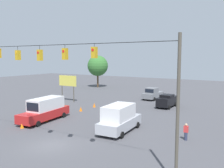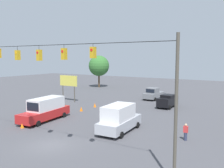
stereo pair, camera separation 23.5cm
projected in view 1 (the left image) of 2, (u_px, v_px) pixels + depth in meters
name	position (u px, v px, depth m)	size (l,w,h in m)	color
ground_plane	(51.00, 145.00, 21.50)	(140.00, 140.00, 0.00)	#47474C
overhead_signal_span	(40.00, 78.00, 20.09)	(22.64, 0.38, 8.97)	#4C473D
pickup_truck_grey_withflow_deep	(153.00, 94.00, 44.92)	(2.49, 5.20, 2.12)	slate
box_truck_silver_crossing_near	(119.00, 118.00, 25.37)	(2.80, 6.16, 2.79)	#A8AAB2
box_truck_red_parked_shoulder	(45.00, 109.00, 29.83)	(2.92, 7.29, 2.71)	red
sedan_black_oncoming_deep	(167.00, 101.00, 37.74)	(2.15, 4.40, 1.95)	black
traffic_cone_nearest	(22.00, 125.00, 26.68)	(0.43, 0.43, 0.63)	orange
traffic_cone_second	(46.00, 119.00, 29.47)	(0.43, 0.43, 0.63)	orange
traffic_cone_third	(64.00, 114.00, 32.19)	(0.43, 0.43, 0.63)	orange
traffic_cone_fourth	(81.00, 109.00, 35.06)	(0.43, 0.43, 0.63)	orange
traffic_cone_fifth	(94.00, 105.00, 37.86)	(0.43, 0.43, 0.63)	orange
roadside_billboard	(68.00, 83.00, 42.37)	(3.72, 0.16, 4.46)	#4C473D
pedestrian	(186.00, 132.00, 22.77)	(0.40, 0.28, 1.57)	#2D334C
tree_horizon_left	(98.00, 66.00, 62.21)	(5.13, 5.13, 7.98)	#4C3823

